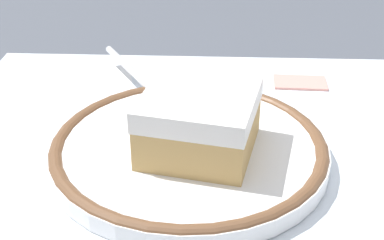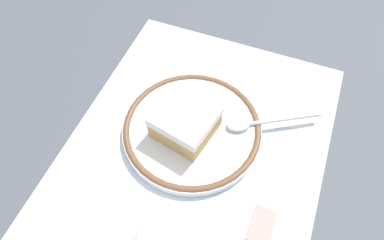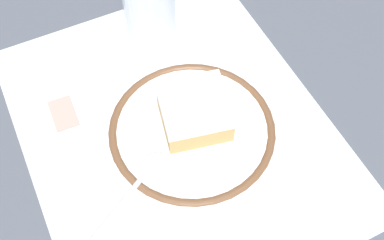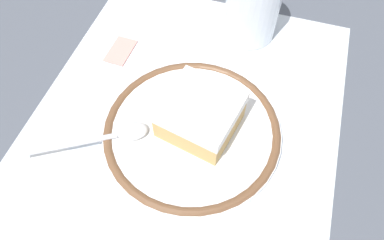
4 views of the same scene
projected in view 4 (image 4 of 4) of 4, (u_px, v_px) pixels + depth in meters
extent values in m
plane|color=#4C515B|center=(185.00, 120.00, 0.43)|extent=(2.40, 2.40, 0.00)
cube|color=silver|center=(185.00, 120.00, 0.43)|extent=(0.45, 0.37, 0.00)
cylinder|color=white|center=(192.00, 132.00, 0.42)|extent=(0.21, 0.21, 0.01)
torus|color=brown|center=(192.00, 131.00, 0.41)|extent=(0.21, 0.21, 0.01)
cube|color=tan|center=(200.00, 118.00, 0.40)|extent=(0.09, 0.09, 0.03)
cube|color=white|center=(201.00, 107.00, 0.38)|extent=(0.09, 0.09, 0.02)
ellipsoid|color=silver|center=(132.00, 131.00, 0.40)|extent=(0.04, 0.04, 0.01)
cylinder|color=silver|center=(68.00, 145.00, 0.40)|extent=(0.06, 0.10, 0.01)
cylinder|color=silver|center=(252.00, 8.00, 0.48)|extent=(0.07, 0.07, 0.09)
cylinder|color=silver|center=(249.00, 26.00, 0.51)|extent=(0.06, 0.06, 0.02)
cube|color=white|center=(64.00, 202.00, 0.38)|extent=(0.14, 0.13, 0.00)
cube|color=#E5998C|center=(120.00, 50.00, 0.49)|extent=(0.05, 0.03, 0.01)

